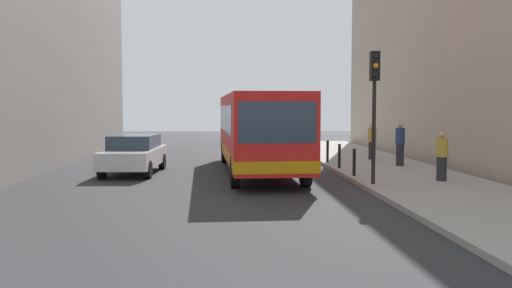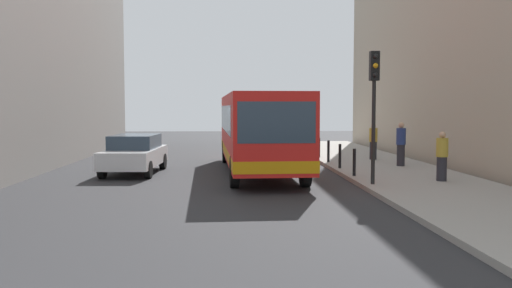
% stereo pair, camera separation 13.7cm
% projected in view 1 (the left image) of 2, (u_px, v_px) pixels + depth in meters
% --- Properties ---
extents(ground_plane, '(80.00, 80.00, 0.00)m').
position_uv_depth(ground_plane, '(257.00, 183.00, 18.01)').
color(ground_plane, '#2D2D30').
extents(sidewalk, '(4.40, 40.00, 0.15)m').
position_uv_depth(sidewalk, '(415.00, 180.00, 18.34)').
color(sidewalk, '#9E9991').
rests_on(sidewalk, ground).
extents(bus, '(2.93, 11.11, 3.00)m').
position_uv_depth(bus, '(258.00, 128.00, 20.97)').
color(bus, red).
rests_on(bus, ground).
extents(car_beside_bus, '(2.07, 4.50, 1.48)m').
position_uv_depth(car_beside_bus, '(134.00, 153.00, 20.63)').
color(car_beside_bus, silver).
rests_on(car_beside_bus, ground).
extents(traffic_light, '(0.28, 0.33, 4.10)m').
position_uv_depth(traffic_light, '(374.00, 92.00, 16.60)').
color(traffic_light, black).
rests_on(traffic_light, sidewalk).
extents(bollard_near, '(0.11, 0.11, 0.95)m').
position_uv_depth(bollard_near, '(354.00, 162.00, 18.77)').
color(bollard_near, black).
rests_on(bollard_near, sidewalk).
extents(bollard_mid, '(0.11, 0.11, 0.95)m').
position_uv_depth(bollard_mid, '(339.00, 156.00, 21.14)').
color(bollard_mid, black).
rests_on(bollard_mid, sidewalk).
extents(bollard_far, '(0.11, 0.11, 0.95)m').
position_uv_depth(bollard_far, '(328.00, 151.00, 23.50)').
color(bollard_far, black).
rests_on(bollard_far, sidewalk).
extents(bollard_farthest, '(0.11, 0.11, 0.95)m').
position_uv_depth(bollard_farthest, '(318.00, 147.00, 25.87)').
color(bollard_farthest, black).
rests_on(bollard_farthest, sidewalk).
extents(pedestrian_near_signal, '(0.38, 0.38, 1.61)m').
position_uv_depth(pedestrian_near_signal, '(442.00, 156.00, 17.47)').
color(pedestrian_near_signal, '#26262D').
rests_on(pedestrian_near_signal, sidewalk).
extents(pedestrian_mid_sidewalk, '(0.38, 0.38, 1.78)m').
position_uv_depth(pedestrian_mid_sidewalk, '(400.00, 144.00, 21.97)').
color(pedestrian_mid_sidewalk, '#26262D').
rests_on(pedestrian_mid_sidewalk, sidewalk).
extents(pedestrian_far_sidewalk, '(0.38, 0.38, 1.66)m').
position_uv_depth(pedestrian_far_sidewalk, '(372.00, 141.00, 24.70)').
color(pedestrian_far_sidewalk, '#26262D').
rests_on(pedestrian_far_sidewalk, sidewalk).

